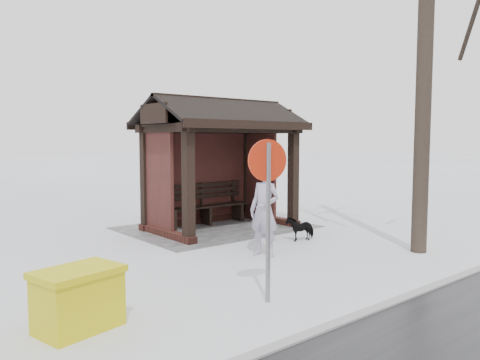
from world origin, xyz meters
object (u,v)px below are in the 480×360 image
object	(u,v)px
bus_shelter	(217,138)
dog	(300,228)
grit_bin	(78,299)
pedestrian	(264,211)
road_sign	(267,184)

from	to	relation	value
bus_shelter	dog	bearing A→B (deg)	103.47
bus_shelter	grit_bin	size ratio (longest dim) A/B	3.54
bus_shelter	pedestrian	size ratio (longest dim) A/B	2.16
dog	road_sign	world-z (taller)	road_sign
grit_bin	dog	bearing A→B (deg)	-175.31
bus_shelter	road_sign	bearing A→B (deg)	60.64
dog	bus_shelter	bearing A→B (deg)	-154.47
grit_bin	road_sign	world-z (taller)	road_sign
pedestrian	road_sign	size ratio (longest dim) A/B	0.79
bus_shelter	grit_bin	xyz separation A→B (m)	(4.80, 3.92, -1.81)
pedestrian	grit_bin	world-z (taller)	pedestrian
grit_bin	road_sign	size ratio (longest dim) A/B	0.48
dog	road_sign	xyz separation A→B (m)	(3.10, 2.34, 1.29)
dog	grit_bin	world-z (taller)	grit_bin
pedestrian	dog	xyz separation A→B (m)	(-1.50, -0.53, -0.58)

